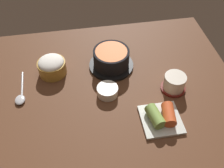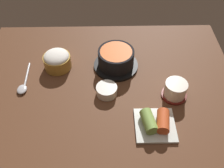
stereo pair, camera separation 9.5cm
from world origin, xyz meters
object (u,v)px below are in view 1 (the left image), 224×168
at_px(rice_bowl, 52,66).
at_px(stone_pot, 111,59).
at_px(tea_cup_with_saucer, 174,83).
at_px(kimchi_plate, 162,117).
at_px(spoon, 21,95).
at_px(banchan_cup_center, 107,91).

bearing_deg(rice_bowl, stone_pot, -0.59).
distance_m(tea_cup_with_saucer, kimchi_plate, 0.16).
height_order(stone_pot, rice_bowl, stone_pot).
relative_size(kimchi_plate, spoon, 0.80).
height_order(banchan_cup_center, kimchi_plate, kimchi_plate).
relative_size(rice_bowl, spoon, 0.65).
bearing_deg(kimchi_plate, rice_bowl, 140.57).
xyz_separation_m(stone_pot, kimchi_plate, (0.12, -0.29, -0.02)).
height_order(stone_pot, kimchi_plate, stone_pot).
bearing_deg(kimchi_plate, spoon, 158.45).
height_order(rice_bowl, spoon, rice_bowl).
xyz_separation_m(stone_pot, spoon, (-0.35, -0.10, -0.03)).
distance_m(kimchi_plate, spoon, 0.51).
distance_m(banchan_cup_center, kimchi_plate, 0.22).
bearing_deg(kimchi_plate, stone_pot, 112.72).
distance_m(tea_cup_with_saucer, banchan_cup_center, 0.25).
bearing_deg(stone_pot, tea_cup_with_saucer, -37.41).
distance_m(stone_pot, spoon, 0.37).
distance_m(banchan_cup_center, spoon, 0.31).
bearing_deg(banchan_cup_center, stone_pot, 73.87).
bearing_deg(spoon, kimchi_plate, -21.55).
xyz_separation_m(banchan_cup_center, spoon, (-0.31, 0.04, -0.01)).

